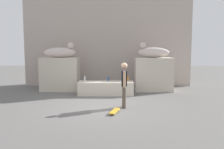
% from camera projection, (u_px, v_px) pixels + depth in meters
% --- Properties ---
extents(ground_plane, '(40.00, 40.00, 0.00)m').
position_uv_depth(ground_plane, '(104.00, 106.00, 9.38)').
color(ground_plane, '#605E5B').
extents(facade_wall, '(9.52, 0.60, 5.74)m').
position_uv_depth(facade_wall, '(108.00, 36.00, 14.14)').
color(facade_wall, '#B7A89D').
rests_on(facade_wall, ground_plane).
extents(pedestal_left, '(1.89, 1.27, 1.69)m').
position_uv_depth(pedestal_left, '(61.00, 74.00, 12.70)').
color(pedestal_left, beige).
rests_on(pedestal_left, ground_plane).
extents(pedestal_right, '(1.89, 1.27, 1.69)m').
position_uv_depth(pedestal_right, '(153.00, 74.00, 12.64)').
color(pedestal_right, beige).
rests_on(pedestal_right, ground_plane).
extents(statue_reclining_left, '(1.68, 0.86, 0.78)m').
position_uv_depth(statue_reclining_left, '(61.00, 52.00, 12.58)').
color(statue_reclining_left, beige).
rests_on(statue_reclining_left, pedestal_left).
extents(statue_reclining_right, '(1.67, 0.82, 0.78)m').
position_uv_depth(statue_reclining_right, '(153.00, 52.00, 12.52)').
color(statue_reclining_right, beige).
rests_on(statue_reclining_right, pedestal_right).
extents(ledge_block, '(2.57, 0.81, 0.63)m').
position_uv_depth(ledge_block, '(106.00, 88.00, 11.49)').
color(ledge_block, beige).
rests_on(ledge_block, ground_plane).
extents(skater, '(0.23, 0.54, 1.67)m').
position_uv_depth(skater, '(124.00, 83.00, 9.00)').
color(skater, brown).
rests_on(skater, ground_plane).
extents(skateboard, '(0.40, 0.82, 0.08)m').
position_uv_depth(skateboard, '(115.00, 111.00, 8.37)').
color(skateboard, gold).
rests_on(skateboard, ground_plane).
extents(bottle_blue, '(0.07, 0.07, 0.25)m').
position_uv_depth(bottle_blue, '(108.00, 79.00, 11.70)').
color(bottle_blue, '#194C99').
rests_on(bottle_blue, ledge_block).
extents(bottle_clear, '(0.08, 0.08, 0.27)m').
position_uv_depth(bottle_clear, '(85.00, 79.00, 11.55)').
color(bottle_clear, silver).
rests_on(bottle_clear, ledge_block).
extents(bottle_orange, '(0.06, 0.06, 0.25)m').
position_uv_depth(bottle_orange, '(128.00, 79.00, 11.65)').
color(bottle_orange, orange).
rests_on(bottle_orange, ledge_block).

